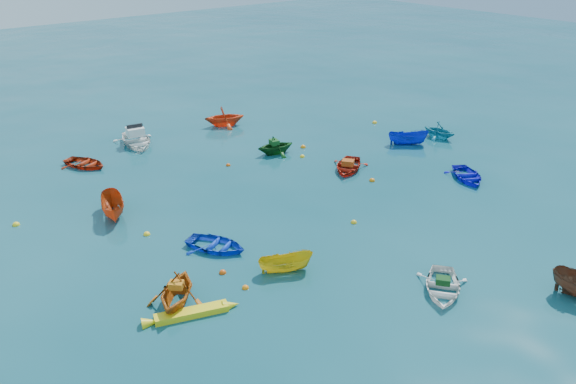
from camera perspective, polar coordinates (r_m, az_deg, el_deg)
ground at (r=29.60m, az=6.21°, el=-3.88°), size 160.00×160.00×0.00m
dinghy_blue_sw at (r=28.03m, az=-7.30°, el=-5.74°), size 3.42×3.80×0.65m
dinghy_white_near at (r=25.73m, az=15.36°, el=-9.67°), size 3.90×3.73×0.66m
dinghy_blue_se at (r=37.12m, az=17.71°, el=1.27°), size 3.66×3.91×0.66m
dinghy_orange_w at (r=24.54m, az=-11.14°, el=-11.08°), size 3.89×3.89×1.55m
sampan_yellow_mid at (r=26.14m, az=-0.23°, el=-8.02°), size 2.72×2.03×0.99m
dinghy_cyan_se at (r=44.01m, az=15.03°, el=5.37°), size 2.43×2.75×1.34m
sampan_orange_n at (r=32.36m, az=-17.21°, el=-2.27°), size 2.21×3.44×1.24m
dinghy_green_n at (r=39.43m, az=-1.27°, el=3.93°), size 3.07×2.80×1.38m
dinghy_red_ne at (r=36.96m, az=6.10°, el=2.28°), size 4.02×3.76×0.68m
sampan_blue_far at (r=42.09m, az=12.05°, el=4.77°), size 2.96×2.71×1.13m
dinghy_red_far at (r=39.61m, az=-19.88°, el=2.47°), size 3.36×3.79×0.65m
dinghy_orange_far at (r=45.49m, az=-6.44°, el=6.73°), size 3.94×3.71×1.65m
kayak_yellow at (r=23.79m, az=-9.74°, el=-12.26°), size 3.67×1.76×0.37m
motorboat_white at (r=42.57m, az=-15.11°, el=4.68°), size 3.70×4.61×1.45m
tarp_green_a at (r=25.55m, az=15.47°, el=-8.67°), size 0.73×0.76×0.29m
tarp_orange_a at (r=24.05m, az=-11.29°, el=-9.24°), size 0.73×0.73×0.28m
tarp_green_b at (r=39.08m, az=-1.41°, el=5.09°), size 0.68×0.81×0.34m
tarp_orange_b at (r=36.67m, az=6.11°, el=2.98°), size 0.89×0.94×0.37m
buoy_or_a at (r=25.07m, az=-4.35°, el=-9.72°), size 0.31×0.31×0.31m
buoy_ye_a at (r=30.35m, az=6.70°, el=-3.13°), size 0.33×0.33×0.33m
buoy_or_b at (r=35.47m, az=8.53°, el=1.12°), size 0.36×0.36×0.36m
buoy_ye_b at (r=33.24m, az=-25.89°, el=-3.05°), size 0.38×0.38×0.38m
buoy_or_c at (r=26.16m, az=-6.65°, el=-8.18°), size 0.34×0.34×0.34m
buoy_ye_c at (r=38.82m, az=1.46°, el=3.58°), size 0.34×0.34×0.34m
buoy_or_d at (r=40.55m, az=1.54°, el=4.54°), size 0.39×0.39×0.39m
buoy_ye_d at (r=29.92m, az=-14.15°, el=-4.24°), size 0.35×0.35×0.35m
buoy_or_e at (r=37.58m, az=-6.09°, el=2.68°), size 0.31×0.31×0.31m
buoy_ye_e at (r=46.31m, az=8.79°, el=6.93°), size 0.39×0.39×0.39m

